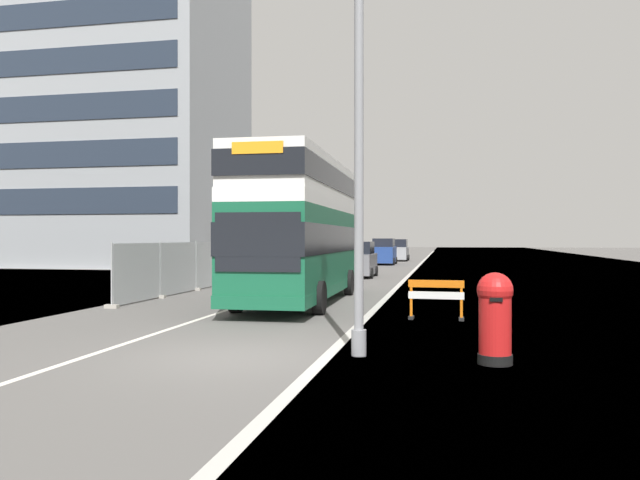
% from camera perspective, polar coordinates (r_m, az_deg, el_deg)
% --- Properties ---
extents(ground, '(140.00, 280.00, 0.10)m').
position_cam_1_polar(ground, '(12.10, -5.07, -10.82)').
color(ground, '#565451').
extents(double_decker_bus, '(2.98, 11.00, 4.95)m').
position_cam_1_polar(double_decker_bus, '(21.80, -1.74, 1.17)').
color(double_decker_bus, '#145638').
rests_on(double_decker_bus, ground).
extents(lamppost_foreground, '(0.29, 0.70, 9.53)m').
position_cam_1_polar(lamppost_foreground, '(12.15, 3.59, 10.92)').
color(lamppost_foreground, gray).
rests_on(lamppost_foreground, ground).
extents(red_pillar_postbox, '(0.64, 0.64, 1.64)m').
position_cam_1_polar(red_pillar_postbox, '(11.65, 15.75, -6.53)').
color(red_pillar_postbox, black).
rests_on(red_pillar_postbox, ground).
extents(roadworks_barrier, '(1.52, 0.47, 1.09)m').
position_cam_1_polar(roadworks_barrier, '(17.54, 10.60, -5.02)').
color(roadworks_barrier, orange).
rests_on(roadworks_barrier, ground).
extents(construction_site_fence, '(0.44, 24.00, 2.13)m').
position_cam_1_polar(construction_site_fence, '(31.90, -7.76, -2.03)').
color(construction_site_fence, '#A8AAAD').
rests_on(construction_site_fence, ground).
extents(car_oncoming_near, '(1.99, 3.87, 2.04)m').
position_cam_1_polar(car_oncoming_near, '(35.78, 3.51, -1.88)').
color(car_oncoming_near, slate).
rests_on(car_oncoming_near, ground).
extents(car_receding_mid, '(1.96, 3.98, 2.27)m').
position_cam_1_polar(car_receding_mid, '(43.58, 0.50, -1.37)').
color(car_receding_mid, slate).
rests_on(car_receding_mid, ground).
extents(car_receding_far, '(2.03, 4.11, 2.21)m').
position_cam_1_polar(car_receding_far, '(52.72, 5.87, -1.13)').
color(car_receding_far, navy).
rests_on(car_receding_far, ground).
extents(car_far_side, '(2.01, 3.97, 2.12)m').
position_cam_1_polar(car_far_side, '(61.26, 7.19, -0.99)').
color(car_far_side, gray).
rests_on(car_far_side, ground).
extents(bare_tree_far_verge_near, '(2.67, 2.77, 3.83)m').
position_cam_1_polar(bare_tree_far_verge_near, '(48.30, -8.25, -0.14)').
color(bare_tree_far_verge_near, '#4C3D2D').
rests_on(bare_tree_far_verge_near, ground).
extents(bare_tree_far_verge_mid, '(2.83, 2.32, 5.20)m').
position_cam_1_polar(bare_tree_far_verge_mid, '(49.07, -6.23, 0.71)').
color(bare_tree_far_verge_mid, '#4C3D2D').
rests_on(bare_tree_far_verge_mid, ground).
extents(backdrop_office_block, '(29.50, 13.99, 27.15)m').
position_cam_1_polar(backdrop_office_block, '(58.38, -22.72, 11.36)').
color(backdrop_office_block, gray).
rests_on(backdrop_office_block, ground).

